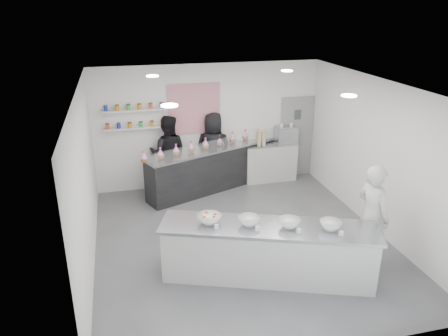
# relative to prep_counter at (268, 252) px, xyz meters

# --- Properties ---
(floor) EXTENTS (6.00, 6.00, 0.00)m
(floor) POSITION_rel_prep_counter_xyz_m (-0.09, 1.20, -0.48)
(floor) COLOR #515156
(floor) RESTS_ON ground
(ceiling) EXTENTS (6.00, 6.00, 0.00)m
(ceiling) POSITION_rel_prep_counter_xyz_m (-0.09, 1.20, 2.52)
(ceiling) COLOR white
(ceiling) RESTS_ON floor
(back_wall) EXTENTS (5.50, 0.00, 5.50)m
(back_wall) POSITION_rel_prep_counter_xyz_m (-0.09, 4.20, 1.02)
(back_wall) COLOR white
(back_wall) RESTS_ON floor
(left_wall) EXTENTS (0.00, 6.00, 6.00)m
(left_wall) POSITION_rel_prep_counter_xyz_m (-2.84, 1.20, 1.02)
(left_wall) COLOR white
(left_wall) RESTS_ON floor
(right_wall) EXTENTS (0.00, 6.00, 6.00)m
(right_wall) POSITION_rel_prep_counter_xyz_m (2.66, 1.20, 1.02)
(right_wall) COLOR white
(right_wall) RESTS_ON floor
(back_door) EXTENTS (0.88, 0.04, 2.10)m
(back_door) POSITION_rel_prep_counter_xyz_m (2.21, 4.17, 0.57)
(back_door) COLOR gray
(back_door) RESTS_ON floor
(pattern_panel) EXTENTS (1.25, 0.03, 1.20)m
(pattern_panel) POSITION_rel_prep_counter_xyz_m (-0.44, 4.18, 1.47)
(pattern_panel) COLOR #B9173D
(pattern_panel) RESTS_ON back_wall
(jar_shelf_lower) EXTENTS (1.45, 0.22, 0.04)m
(jar_shelf_lower) POSITION_rel_prep_counter_xyz_m (-1.84, 4.10, 1.12)
(jar_shelf_lower) COLOR silver
(jar_shelf_lower) RESTS_ON back_wall
(jar_shelf_upper) EXTENTS (1.45, 0.22, 0.04)m
(jar_shelf_upper) POSITION_rel_prep_counter_xyz_m (-1.84, 4.10, 1.54)
(jar_shelf_upper) COLOR silver
(jar_shelf_upper) RESTS_ON back_wall
(preserve_jars) EXTENTS (1.45, 0.10, 0.56)m
(preserve_jars) POSITION_rel_prep_counter_xyz_m (-1.84, 4.08, 1.40)
(preserve_jars) COLOR red
(preserve_jars) RESTS_ON jar_shelf_lower
(downlight_0) EXTENTS (0.24, 0.24, 0.02)m
(downlight_0) POSITION_rel_prep_counter_xyz_m (-1.49, 0.20, 2.50)
(downlight_0) COLOR white
(downlight_0) RESTS_ON ceiling
(downlight_1) EXTENTS (0.24, 0.24, 0.02)m
(downlight_1) POSITION_rel_prep_counter_xyz_m (1.31, 0.20, 2.50)
(downlight_1) COLOR white
(downlight_1) RESTS_ON ceiling
(downlight_2) EXTENTS (0.24, 0.24, 0.02)m
(downlight_2) POSITION_rel_prep_counter_xyz_m (-1.49, 2.80, 2.50)
(downlight_2) COLOR white
(downlight_2) RESTS_ON ceiling
(downlight_3) EXTENTS (0.24, 0.24, 0.02)m
(downlight_3) POSITION_rel_prep_counter_xyz_m (1.31, 2.80, 2.50)
(downlight_3) COLOR white
(downlight_3) RESTS_ON ceiling
(prep_counter) EXTENTS (3.59, 1.98, 0.96)m
(prep_counter) POSITION_rel_prep_counter_xyz_m (0.00, 0.00, 0.00)
(prep_counter) COLOR #B8B8B3
(prep_counter) RESTS_ON floor
(back_bar) EXTENTS (3.44, 1.90, 1.07)m
(back_bar) POSITION_rel_prep_counter_xyz_m (-0.08, 3.80, 0.05)
(back_bar) COLOR black
(back_bar) RESTS_ON floor
(sneeze_guard) EXTENTS (3.16, 1.31, 0.29)m
(sneeze_guard) POSITION_rel_prep_counter_xyz_m (0.03, 3.52, 0.74)
(sneeze_guard) COLOR white
(sneeze_guard) RESTS_ON back_bar
(espresso_ledge) EXTENTS (1.34, 0.43, 0.99)m
(espresso_ledge) POSITION_rel_prep_counter_xyz_m (1.46, 3.98, 0.01)
(espresso_ledge) COLOR #B8B8B3
(espresso_ledge) RESTS_ON floor
(espresso_machine) EXTENTS (0.53, 0.36, 0.40)m
(espresso_machine) POSITION_rel_prep_counter_xyz_m (1.85, 3.98, 0.71)
(espresso_machine) COLOR #93969E
(espresso_machine) RESTS_ON espresso_ledge
(cup_stacks) EXTENTS (0.24, 0.24, 0.38)m
(cup_stacks) POSITION_rel_prep_counter_xyz_m (1.19, 3.98, 0.70)
(cup_stacks) COLOR tan
(cup_stacks) RESTS_ON espresso_ledge
(prep_bowls) EXTENTS (2.32, 1.22, 0.14)m
(prep_bowls) POSITION_rel_prep_counter_xyz_m (0.00, 0.00, 0.55)
(prep_bowls) COLOR white
(prep_bowls) RESTS_ON prep_counter
(label_cards) EXTENTS (2.01, 0.04, 0.07)m
(label_cards) POSITION_rel_prep_counter_xyz_m (0.17, -0.47, 0.52)
(label_cards) COLOR white
(label_cards) RESTS_ON prep_counter
(cookie_bags) EXTENTS (3.54, 1.58, 0.28)m
(cookie_bags) POSITION_rel_prep_counter_xyz_m (-0.08, 3.80, 0.73)
(cookie_bags) COLOR #FF8ADF
(cookie_bags) RESTS_ON back_bar
(woman_prep) EXTENTS (0.59, 0.76, 1.85)m
(woman_prep) POSITION_rel_prep_counter_xyz_m (1.87, -0.00, 0.44)
(woman_prep) COLOR silver
(woman_prep) RESTS_ON floor
(staff_left) EXTENTS (1.05, 0.91, 1.86)m
(staff_left) POSITION_rel_prep_counter_xyz_m (-1.12, 4.05, 0.45)
(staff_left) COLOR black
(staff_left) RESTS_ON floor
(staff_right) EXTENTS (1.06, 0.87, 1.86)m
(staff_right) POSITION_rel_prep_counter_xyz_m (-0.01, 4.05, 0.45)
(staff_right) COLOR black
(staff_right) RESTS_ON floor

